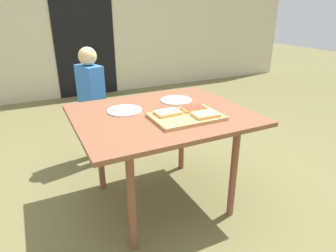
{
  "coord_description": "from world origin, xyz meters",
  "views": [
    {
      "loc": [
        -0.77,
        -1.66,
        1.34
      ],
      "look_at": [
        0.05,
        0.0,
        0.58
      ],
      "focal_mm": 31.74,
      "sensor_mm": 36.0,
      "label": 1
    }
  ],
  "objects_px": {
    "pizza_slice_far_right": "(194,108)",
    "pizza_slice_far_left": "(168,113)",
    "dining_table": "(162,123)",
    "plate_white_right": "(176,100)",
    "cutting_board": "(186,117)",
    "pizza_slice_near_right": "(205,114)",
    "plate_white_left": "(125,110)",
    "child_left": "(92,100)"
  },
  "relations": [
    {
      "from": "dining_table",
      "to": "child_left",
      "type": "relative_size",
      "value": 1.09
    },
    {
      "from": "pizza_slice_far_right",
      "to": "pizza_slice_far_left",
      "type": "bearing_deg",
      "value": 178.54
    },
    {
      "from": "pizza_slice_near_right",
      "to": "pizza_slice_far_left",
      "type": "distance_m",
      "value": 0.24
    },
    {
      "from": "pizza_slice_near_right",
      "to": "plate_white_left",
      "type": "xyz_separation_m",
      "value": [
        -0.4,
        0.36,
        -0.03
      ]
    },
    {
      "from": "pizza_slice_near_right",
      "to": "pizza_slice_far_right",
      "type": "bearing_deg",
      "value": 91.04
    },
    {
      "from": "cutting_board",
      "to": "pizza_slice_far_left",
      "type": "bearing_deg",
      "value": 145.61
    },
    {
      "from": "pizza_slice_far_right",
      "to": "pizza_slice_near_right",
      "type": "xyz_separation_m",
      "value": [
        0.0,
        -0.13,
        0.0
      ]
    },
    {
      "from": "plate_white_left",
      "to": "pizza_slice_near_right",
      "type": "bearing_deg",
      "value": -42.38
    },
    {
      "from": "pizza_slice_far_right",
      "to": "pizza_slice_near_right",
      "type": "height_order",
      "value": "same"
    },
    {
      "from": "dining_table",
      "to": "plate_white_left",
      "type": "height_order",
      "value": "plate_white_left"
    },
    {
      "from": "pizza_slice_far_left",
      "to": "child_left",
      "type": "xyz_separation_m",
      "value": [
        -0.27,
        0.93,
        -0.14
      ]
    },
    {
      "from": "plate_white_right",
      "to": "child_left",
      "type": "xyz_separation_m",
      "value": [
        -0.48,
        0.65,
        -0.11
      ]
    },
    {
      "from": "pizza_slice_near_right",
      "to": "child_left",
      "type": "xyz_separation_m",
      "value": [
        -0.47,
        1.07,
        -0.14
      ]
    },
    {
      "from": "dining_table",
      "to": "pizza_slice_far_right",
      "type": "distance_m",
      "value": 0.24
    },
    {
      "from": "pizza_slice_far_right",
      "to": "pizza_slice_far_left",
      "type": "distance_m",
      "value": 0.19
    },
    {
      "from": "dining_table",
      "to": "pizza_slice_far_right",
      "type": "bearing_deg",
      "value": -27.25
    },
    {
      "from": "pizza_slice_near_right",
      "to": "plate_white_left",
      "type": "height_order",
      "value": "pizza_slice_near_right"
    },
    {
      "from": "cutting_board",
      "to": "pizza_slice_far_right",
      "type": "height_order",
      "value": "pizza_slice_far_right"
    },
    {
      "from": "pizza_slice_far_left",
      "to": "plate_white_right",
      "type": "bearing_deg",
      "value": 53.31
    },
    {
      "from": "plate_white_right",
      "to": "pizza_slice_far_left",
      "type": "bearing_deg",
      "value": -126.69
    },
    {
      "from": "cutting_board",
      "to": "plate_white_left",
      "type": "relative_size",
      "value": 1.85
    },
    {
      "from": "pizza_slice_far_left",
      "to": "plate_white_right",
      "type": "distance_m",
      "value": 0.35
    },
    {
      "from": "pizza_slice_far_right",
      "to": "pizza_slice_far_left",
      "type": "height_order",
      "value": "same"
    },
    {
      "from": "pizza_slice_far_left",
      "to": "plate_white_left",
      "type": "xyz_separation_m",
      "value": [
        -0.21,
        0.23,
        -0.03
      ]
    },
    {
      "from": "dining_table",
      "to": "pizza_slice_far_left",
      "type": "relative_size",
      "value": 6.91
    },
    {
      "from": "dining_table",
      "to": "child_left",
      "type": "distance_m",
      "value": 0.88
    },
    {
      "from": "pizza_slice_far_right",
      "to": "plate_white_left",
      "type": "relative_size",
      "value": 0.72
    },
    {
      "from": "dining_table",
      "to": "child_left",
      "type": "height_order",
      "value": "child_left"
    },
    {
      "from": "cutting_board",
      "to": "pizza_slice_far_right",
      "type": "relative_size",
      "value": 2.57
    },
    {
      "from": "child_left",
      "to": "pizza_slice_far_left",
      "type": "bearing_deg",
      "value": -73.66
    },
    {
      "from": "dining_table",
      "to": "plate_white_right",
      "type": "distance_m",
      "value": 0.29
    },
    {
      "from": "dining_table",
      "to": "cutting_board",
      "type": "distance_m",
      "value": 0.2
    },
    {
      "from": "dining_table",
      "to": "pizza_slice_far_left",
      "type": "distance_m",
      "value": 0.14
    },
    {
      "from": "pizza_slice_near_right",
      "to": "plate_white_left",
      "type": "relative_size",
      "value": 0.69
    },
    {
      "from": "plate_white_right",
      "to": "plate_white_left",
      "type": "height_order",
      "value": "same"
    },
    {
      "from": "cutting_board",
      "to": "pizza_slice_near_right",
      "type": "height_order",
      "value": "pizza_slice_near_right"
    },
    {
      "from": "cutting_board",
      "to": "plate_white_right",
      "type": "bearing_deg",
      "value": 72.08
    },
    {
      "from": "pizza_slice_near_right",
      "to": "pizza_slice_far_left",
      "type": "xyz_separation_m",
      "value": [
        -0.19,
        0.13,
        0.0
      ]
    },
    {
      "from": "dining_table",
      "to": "child_left",
      "type": "bearing_deg",
      "value": 108.08
    },
    {
      "from": "plate_white_right",
      "to": "plate_white_left",
      "type": "bearing_deg",
      "value": -173.09
    },
    {
      "from": "pizza_slice_far_right",
      "to": "dining_table",
      "type": "bearing_deg",
      "value": 152.75
    },
    {
      "from": "pizza_slice_near_right",
      "to": "plate_white_right",
      "type": "distance_m",
      "value": 0.42
    }
  ]
}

